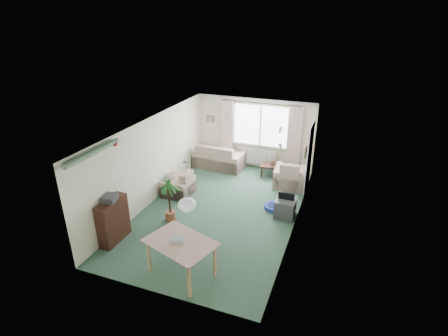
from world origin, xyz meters
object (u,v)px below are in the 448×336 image
(bookshelf, at_px, (113,221))
(houseplant, at_px, (169,198))
(pet_bed, at_px, (274,207))
(dining_table, at_px, (182,258))
(sofa, at_px, (219,156))
(coffee_table, at_px, (273,170))
(armchair_corner, at_px, (291,173))
(tv_cube, at_px, (286,208))
(armchair_left, at_px, (178,183))

(bookshelf, height_order, houseplant, houseplant)
(bookshelf, xyz_separation_m, pet_bed, (3.19, 2.72, -0.48))
(houseplant, distance_m, dining_table, 2.12)
(bookshelf, height_order, pet_bed, bookshelf)
(sofa, height_order, coffee_table, sofa)
(armchair_corner, bearing_deg, bookshelf, 48.17)
(houseplant, relative_size, pet_bed, 2.43)
(houseplant, bearing_deg, sofa, 91.03)
(armchair_corner, distance_m, coffee_table, 0.88)
(armchair_corner, height_order, pet_bed, armchair_corner)
(dining_table, height_order, tv_cube, dining_table)
(armchair_left, height_order, pet_bed, armchair_left)
(tv_cube, distance_m, pet_bed, 0.49)
(dining_table, relative_size, tv_cube, 2.25)
(pet_bed, bearing_deg, dining_table, -109.99)
(armchair_corner, bearing_deg, coffee_table, -43.48)
(coffee_table, bearing_deg, bookshelf, -118.92)
(tv_cube, bearing_deg, dining_table, -116.22)
(sofa, height_order, bookshelf, bookshelf)
(coffee_table, distance_m, houseplant, 4.07)
(armchair_corner, relative_size, armchair_left, 1.13)
(armchair_corner, xyz_separation_m, dining_table, (-1.30, -4.78, -0.03))
(coffee_table, bearing_deg, armchair_left, -135.82)
(dining_table, bearing_deg, pet_bed, 70.01)
(dining_table, relative_size, pet_bed, 2.28)
(armchair_left, xyz_separation_m, tv_cube, (3.20, -0.11, -0.12))
(sofa, xyz_separation_m, armchair_corner, (2.58, -0.57, 0.00))
(houseplant, relative_size, tv_cube, 2.39)
(armchair_left, distance_m, houseplant, 1.45)
(bookshelf, relative_size, tv_cube, 1.91)
(sofa, relative_size, houseplant, 1.27)
(sofa, relative_size, armchair_corner, 1.78)
(armchair_left, distance_m, bookshelf, 2.58)
(armchair_corner, relative_size, pet_bed, 1.74)
(coffee_table, xyz_separation_m, houseplant, (-1.85, -3.59, 0.47))
(armchair_left, height_order, bookshelf, bookshelf)
(armchair_left, relative_size, pet_bed, 1.54)
(pet_bed, bearing_deg, armchair_corner, 85.28)
(coffee_table, height_order, bookshelf, bookshelf)
(bookshelf, bearing_deg, tv_cube, 34.13)
(bookshelf, distance_m, tv_cube, 4.31)
(bookshelf, bearing_deg, coffee_table, 60.55)
(coffee_table, bearing_deg, pet_bed, -75.76)
(coffee_table, relative_size, houseplant, 0.65)
(armchair_corner, distance_m, armchair_left, 3.43)
(bookshelf, relative_size, pet_bed, 1.95)
(sofa, relative_size, tv_cube, 3.04)
(dining_table, distance_m, tv_cube, 3.33)
(armchair_left, bearing_deg, houseplant, 19.86)
(dining_table, bearing_deg, armchair_left, 118.59)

